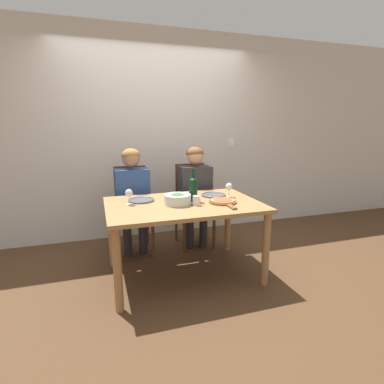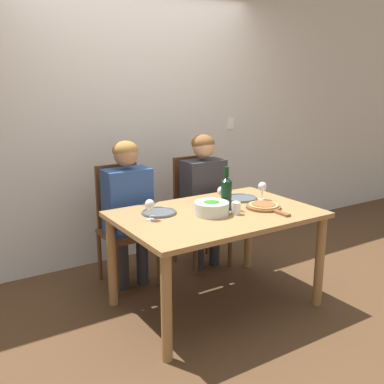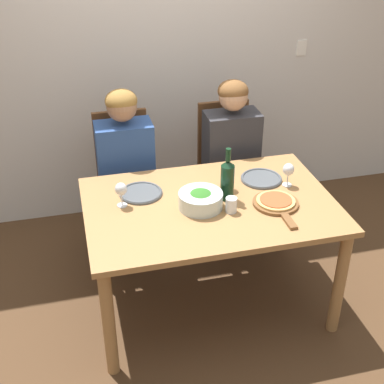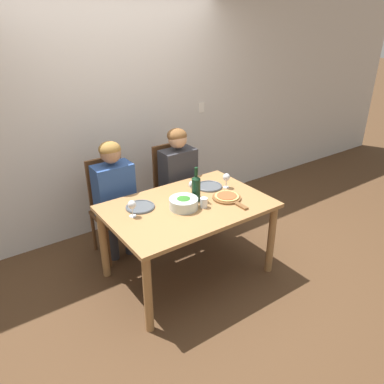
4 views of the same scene
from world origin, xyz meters
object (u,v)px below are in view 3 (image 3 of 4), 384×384
Objects in this scene: person_man at (232,148)px; wine_bottle at (227,179)px; person_woman at (126,160)px; pizza_on_board at (276,203)px; broccoli_bowl at (201,200)px; dinner_plate_left at (141,193)px; chair_right at (226,167)px; wine_glass_centre at (227,174)px; wine_glass_left at (121,190)px; water_tumbler at (231,205)px; chair_left at (125,179)px; wine_glass_right at (288,171)px; dinner_plate_right at (261,178)px.

wine_bottle is (-0.24, -0.66, 0.14)m from person_man.
pizza_on_board is at bearing -46.00° from person_woman.
broccoli_bowl is 0.63× the size of pizza_on_board.
dinner_plate_left is at bearing -86.95° from person_woman.
wine_bottle is 0.32m from pizza_on_board.
wine_glass_centre is (-0.21, -0.67, 0.32)m from chair_right.
broccoli_bowl is 0.46m from wine_glass_left.
broccoli_bowl is 0.27m from wine_glass_centre.
dinner_plate_left is 0.81m from pizza_on_board.
chair_right reaches higher than water_tumbler.
dinner_plate_left is at bearing 172.88° from wine_glass_centre.
dinner_plate_left is (-0.31, 0.23, -0.04)m from broccoli_bowl.
wine_glass_centre reaches higher than water_tumbler.
water_tumbler is (-0.02, -0.15, -0.09)m from wine_bottle.
pizza_on_board is (0.75, -0.32, 0.01)m from dinner_plate_left.
chair_left reaches higher than water_tumbler.
wine_glass_left is at bearing 166.36° from pizza_on_board.
wine_glass_centre reaches higher than dinner_plate_left.
wine_bottle reaches higher than wine_glass_right.
person_woman is 4.82× the size of broccoli_bowl.
dinner_plate_right is at bearing 25.91° from broccoli_bowl.
broccoli_bowl is 0.51m from dinner_plate_right.
person_woman is (-0.76, -0.12, 0.21)m from chair_right.
dinner_plate_right is 1.73× the size of wine_glass_left.
wine_glass_right is (0.59, 0.12, 0.06)m from broccoli_bowl.
person_man reaches higher than wine_glass_centre.
pizza_on_board reaches higher than dinner_plate_right.
person_woman is at bearing 147.09° from wine_glass_right.
pizza_on_board is 2.70× the size of wine_glass_left.
wine_glass_left is 0.65m from wine_glass_centre.
person_man reaches higher than pizza_on_board.
chair_left is 6.73× the size of wine_glass_right.
chair_right is 6.73× the size of wine_glass_right.
person_man is 0.83m from broccoli_bowl.
chair_left is at bearing 180.00° from chair_right.
wine_glass_left is 1.67× the size of water_tumbler.
chair_right is 0.79m from person_woman.
dinner_plate_right is at bearing 6.08° from wine_glass_left.
person_man is 8.21× the size of wine_glass_left.
broccoli_bowl is 0.99× the size of dinner_plate_left.
wine_glass_right reaches higher than broccoli_bowl.
person_woman is 4.76× the size of dinner_plate_left.
chair_left is 0.99m from wine_bottle.
person_woman reaches higher than wine_glass_right.
wine_glass_centre is at bearing -110.76° from person_man.
water_tumbler is at bearing -97.55° from wine_bottle.
person_man reaches higher than broccoli_bowl.
water_tumbler is (-0.05, -0.25, -0.06)m from wine_glass_centre.
person_man reaches higher than dinner_plate_right.
dinner_plate_left is 0.54m from wine_glass_centre.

